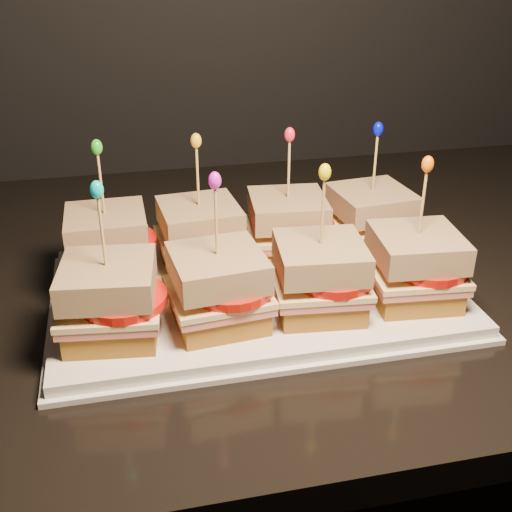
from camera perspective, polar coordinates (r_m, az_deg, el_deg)
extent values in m
cube|color=black|center=(0.81, -16.86, -3.00)|extent=(2.24, 0.75, 0.03)
cube|color=white|center=(0.72, 0.00, -3.26)|extent=(0.44, 0.27, 0.02)
cube|color=white|center=(0.72, 0.00, -3.67)|extent=(0.45, 0.28, 0.01)
cube|color=brown|center=(0.75, -12.81, -0.76)|extent=(0.09, 0.09, 0.02)
cube|color=#CE7369|center=(0.75, -12.93, 0.31)|extent=(0.09, 0.09, 0.01)
cube|color=beige|center=(0.74, -12.99, 0.80)|extent=(0.10, 0.09, 0.01)
cylinder|color=red|center=(0.73, -12.11, 1.21)|extent=(0.09, 0.09, 0.01)
cube|color=#4F2D11|center=(0.73, -13.20, 2.68)|extent=(0.09, 0.09, 0.03)
cylinder|color=tan|center=(0.71, -13.58, 5.95)|extent=(0.00, 0.00, 0.09)
ellipsoid|color=green|center=(0.70, -13.98, 9.38)|extent=(0.01, 0.01, 0.02)
cube|color=brown|center=(0.76, -4.91, 0.03)|extent=(0.09, 0.09, 0.02)
cube|color=#CE7369|center=(0.75, -4.95, 1.10)|extent=(0.10, 0.10, 0.01)
cube|color=beige|center=(0.75, -4.97, 1.59)|extent=(0.10, 0.10, 0.01)
cylinder|color=red|center=(0.74, -4.01, 2.00)|extent=(0.09, 0.09, 0.01)
cube|color=#4F2D11|center=(0.74, -5.06, 3.47)|extent=(0.09, 0.09, 0.03)
cylinder|color=tan|center=(0.72, -5.20, 6.74)|extent=(0.00, 0.00, 0.09)
ellipsoid|color=gold|center=(0.71, -5.35, 10.17)|extent=(0.01, 0.01, 0.02)
cube|color=brown|center=(0.78, 2.77, 0.79)|extent=(0.09, 0.09, 0.02)
cube|color=#CE7369|center=(0.77, 2.79, 1.85)|extent=(0.10, 0.10, 0.01)
cube|color=beige|center=(0.77, 2.80, 2.32)|extent=(0.10, 0.10, 0.01)
cylinder|color=red|center=(0.76, 3.81, 2.73)|extent=(0.09, 0.09, 0.01)
cube|color=#4F2D11|center=(0.76, 2.85, 4.17)|extent=(0.10, 0.10, 0.03)
cylinder|color=tan|center=(0.74, 2.93, 7.37)|extent=(0.00, 0.00, 0.09)
ellipsoid|color=#EF1E3E|center=(0.72, 3.01, 10.72)|extent=(0.01, 0.01, 0.02)
cube|color=brown|center=(0.81, 9.96, 1.49)|extent=(0.09, 0.09, 0.02)
cube|color=#CE7369|center=(0.80, 10.05, 2.51)|extent=(0.10, 0.10, 0.01)
cube|color=beige|center=(0.80, 10.09, 2.97)|extent=(0.10, 0.10, 0.01)
cylinder|color=red|center=(0.79, 11.10, 3.36)|extent=(0.09, 0.09, 0.01)
cube|color=#4F2D11|center=(0.79, 10.25, 4.75)|extent=(0.10, 0.10, 0.03)
cylinder|color=tan|center=(0.77, 10.52, 7.82)|extent=(0.00, 0.00, 0.09)
ellipsoid|color=#0409E1|center=(0.76, 10.81, 11.03)|extent=(0.01, 0.01, 0.02)
cube|color=brown|center=(0.64, -12.60, -5.87)|extent=(0.10, 0.10, 0.02)
cube|color=#CE7369|center=(0.64, -12.74, -4.67)|extent=(0.10, 0.10, 0.01)
cube|color=beige|center=(0.63, -12.80, -4.13)|extent=(0.11, 0.10, 0.01)
cylinder|color=red|center=(0.62, -11.76, -3.72)|extent=(0.09, 0.09, 0.01)
cube|color=#4F2D11|center=(0.62, -13.05, -2.01)|extent=(0.10, 0.10, 0.03)
cylinder|color=tan|center=(0.60, -13.49, 1.74)|extent=(0.00, 0.00, 0.09)
ellipsoid|color=#04B7B4|center=(0.58, -13.96, 5.75)|extent=(0.01, 0.01, 0.02)
cube|color=brown|center=(0.65, -3.32, -4.91)|extent=(0.09, 0.09, 0.02)
cube|color=#CE7369|center=(0.64, -3.36, -3.71)|extent=(0.10, 0.10, 0.01)
cube|color=beige|center=(0.64, -3.37, -3.17)|extent=(0.10, 0.10, 0.01)
cylinder|color=red|center=(0.63, -2.22, -2.73)|extent=(0.09, 0.09, 0.01)
cube|color=#4F2D11|center=(0.62, -3.44, -1.04)|extent=(0.09, 0.09, 0.03)
cylinder|color=tan|center=(0.60, -3.56, 2.71)|extent=(0.00, 0.00, 0.09)
ellipsoid|color=#D81CCE|center=(0.59, -3.68, 6.71)|extent=(0.01, 0.01, 0.02)
cube|color=brown|center=(0.67, 5.56, -3.87)|extent=(0.09, 0.09, 0.02)
cube|color=#CE7369|center=(0.66, 5.62, -2.69)|extent=(0.10, 0.10, 0.01)
cube|color=beige|center=(0.66, 5.65, -2.16)|extent=(0.10, 0.10, 0.01)
cylinder|color=red|center=(0.65, 6.84, -1.72)|extent=(0.09, 0.09, 0.01)
cube|color=#4F2D11|center=(0.65, 5.75, -0.09)|extent=(0.10, 0.10, 0.03)
cylinder|color=tan|center=(0.63, 5.94, 3.56)|extent=(0.00, 0.00, 0.09)
ellipsoid|color=yellow|center=(0.61, 6.14, 7.43)|extent=(0.01, 0.01, 0.02)
cube|color=brown|center=(0.71, 13.69, -2.83)|extent=(0.09, 0.09, 0.02)
cube|color=#CE7369|center=(0.70, 13.82, -1.70)|extent=(0.10, 0.10, 0.01)
cube|color=beige|center=(0.70, 13.89, -1.19)|extent=(0.10, 0.10, 0.01)
cylinder|color=red|center=(0.69, 15.06, -0.77)|extent=(0.09, 0.09, 0.01)
cube|color=#4F2D11|center=(0.68, 14.13, 0.78)|extent=(0.09, 0.09, 0.03)
cylinder|color=tan|center=(0.67, 14.56, 4.24)|extent=(0.00, 0.00, 0.09)
ellipsoid|color=orange|center=(0.65, 15.02, 7.89)|extent=(0.01, 0.01, 0.02)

